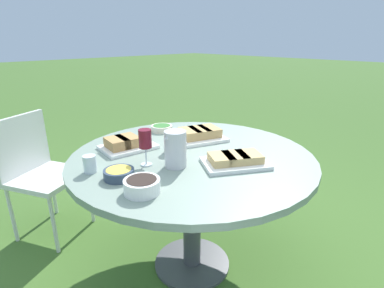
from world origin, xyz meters
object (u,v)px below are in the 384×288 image
(wine_glass, at_px, (145,140))
(chair_near_left, at_px, (38,166))
(dining_table, at_px, (192,170))
(water_pitcher, at_px, (175,149))

(wine_glass, bearing_deg, chair_near_left, -76.42)
(dining_table, distance_m, wine_glass, 0.37)
(chair_near_left, xyz_separation_m, water_pitcher, (-0.34, 1.12, 0.34))
(chair_near_left, relative_size, wine_glass, 4.62)
(dining_table, height_order, chair_near_left, chair_near_left)
(chair_near_left, bearing_deg, dining_table, 116.22)
(chair_near_left, distance_m, water_pitcher, 1.22)
(water_pitcher, xyz_separation_m, wine_glass, (0.10, -0.12, 0.04))
(chair_near_left, distance_m, wine_glass, 1.10)
(chair_near_left, height_order, water_pitcher, water_pitcher)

